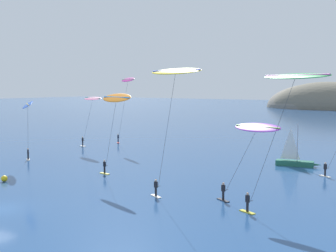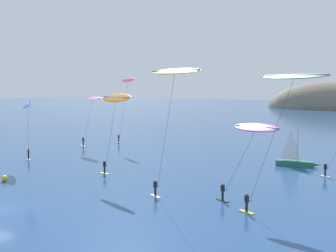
# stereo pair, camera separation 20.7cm
# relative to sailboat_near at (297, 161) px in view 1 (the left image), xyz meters

# --- Properties ---
(sailboat_near) EXTENTS (5.97, 2.29, 5.70)m
(sailboat_near) POSITION_rel_sailboat_near_xyz_m (0.00, 0.00, 0.00)
(sailboat_near) COLOR #23664C
(sailboat_near) RESTS_ON ground
(kitesurfer_blue) EXTENTS (6.28, 4.79, 8.60)m
(kitesurfer_blue) POSITION_rel_sailboat_near_xyz_m (-30.78, -18.83, 6.91)
(kitesurfer_blue) COLOR silver
(kitesurfer_blue) RESTS_ON ground
(kitesurfer_orange) EXTENTS (6.68, 3.27, 9.79)m
(kitesurfer_orange) POSITION_rel_sailboat_near_xyz_m (-15.00, -18.95, 8.04)
(kitesurfer_orange) COLOR yellow
(kitesurfer_orange) RESTS_ON ground
(kitesurfer_yellow) EXTENTS (6.52, 2.70, 12.22)m
(kitesurfer_yellow) POSITION_rel_sailboat_near_xyz_m (-3.98, -23.65, 10.46)
(kitesurfer_yellow) COLOR silver
(kitesurfer_yellow) RESTS_ON ground
(kitesurfer_purple) EXTENTS (6.53, 2.30, 7.45)m
(kitesurfer_purple) POSITION_rel_sailboat_near_xyz_m (2.73, -21.38, 5.85)
(kitesurfer_purple) COLOR #2D2D33
(kitesurfer_purple) RESTS_ON ground
(kitesurfer_green) EXTENTS (7.97, 3.63, 11.54)m
(kitesurfer_green) POSITION_rel_sailboat_near_xyz_m (6.77, -24.45, 9.67)
(kitesurfer_green) COLOR yellow
(kitesurfer_green) RESTS_ON ground
(kitesurfer_magenta) EXTENTS (8.09, 5.20, 12.14)m
(kitesurfer_magenta) POSITION_rel_sailboat_near_xyz_m (-30.62, 1.93, 10.11)
(kitesurfer_magenta) COLOR red
(kitesurfer_magenta) RESTS_ON ground
(kitesurfer_pink) EXTENTS (7.84, 3.63, 8.86)m
(kitesurfer_pink) POSITION_rel_sailboat_near_xyz_m (-33.27, -4.03, 7.37)
(kitesurfer_pink) COLOR silver
(kitesurfer_pink) RESTS_ON ground
(marker_buoy) EXTENTS (0.70, 0.70, 0.70)m
(marker_buoy) POSITION_rel_sailboat_near_xyz_m (-24.04, -27.37, -0.29)
(marker_buoy) COLOR yellow
(marker_buoy) RESTS_ON ground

